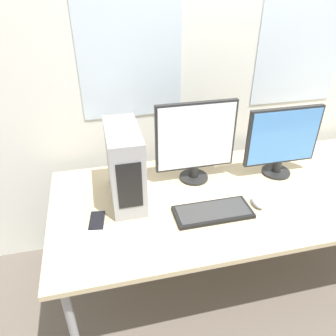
% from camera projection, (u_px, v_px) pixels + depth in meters
% --- Properties ---
extents(wall_back, '(8.00, 0.07, 2.70)m').
position_uv_depth(wall_back, '(218.00, 52.00, 2.02)').
color(wall_back, silver).
rests_on(wall_back, ground_plane).
extents(desk, '(2.18, 0.93, 0.71)m').
position_uv_depth(desk, '(246.00, 197.00, 1.89)').
color(desk, '#D1BA8E').
rests_on(desk, ground_plane).
extents(pc_tower, '(0.17, 0.39, 0.42)m').
position_uv_depth(pc_tower, '(125.00, 166.00, 1.71)').
color(pc_tower, '#9E9EA3').
rests_on(pc_tower, desk).
extents(monitor_main, '(0.46, 0.17, 0.48)m').
position_uv_depth(monitor_main, '(196.00, 141.00, 1.85)').
color(monitor_main, black).
rests_on(monitor_main, desk).
extents(monitor_right_near, '(0.45, 0.17, 0.43)m').
position_uv_depth(monitor_right_near, '(282.00, 140.00, 1.91)').
color(monitor_right_near, black).
rests_on(monitor_right_near, desk).
extents(keyboard, '(0.40, 0.17, 0.02)m').
position_uv_depth(keyboard, '(213.00, 212.00, 1.69)').
color(keyboard, black).
rests_on(keyboard, desk).
extents(mouse, '(0.05, 0.10, 0.04)m').
position_uv_depth(mouse, '(258.00, 203.00, 1.75)').
color(mouse, '#B2B2B7').
rests_on(mouse, desk).
extents(cell_phone, '(0.09, 0.15, 0.01)m').
position_uv_depth(cell_phone, '(97.00, 220.00, 1.64)').
color(cell_phone, black).
rests_on(cell_phone, desk).
extents(paper_sheet_left, '(0.26, 0.33, 0.00)m').
position_uv_depth(paper_sheet_left, '(91.00, 251.00, 1.47)').
color(paper_sheet_left, white).
rests_on(paper_sheet_left, desk).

